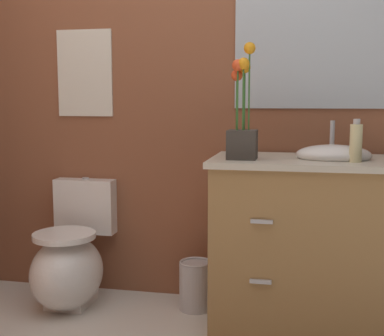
{
  "coord_description": "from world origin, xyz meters",
  "views": [
    {
      "loc": [
        0.46,
        -1.51,
        1.15
      ],
      "look_at": [
        -0.08,
        1.06,
        0.81
      ],
      "focal_mm": 49.15,
      "sensor_mm": 36.0,
      "label": 1
    }
  ],
  "objects": [
    {
      "name": "wall_mirror",
      "position": [
        0.49,
        1.4,
        1.45
      ],
      "size": [
        0.8,
        0.01,
        0.7
      ],
      "primitive_type": "cube",
      "color": "#B2BCC6"
    },
    {
      "name": "soap_bottle",
      "position": [
        0.7,
        1.0,
        0.95
      ],
      "size": [
        0.06,
        0.06,
        0.2
      ],
      "color": "beige",
      "rests_on": "vanity_cabinet"
    },
    {
      "name": "wall_back",
      "position": [
        0.2,
        1.43,
        1.25
      ],
      "size": [
        4.65,
        0.05,
        2.5
      ],
      "primitive_type": "cube",
      "color": "brown",
      "rests_on": "ground_plane"
    },
    {
      "name": "toilet",
      "position": [
        -0.79,
        1.13,
        0.24
      ],
      "size": [
        0.38,
        0.59,
        0.69
      ],
      "color": "white",
      "rests_on": "ground_plane"
    },
    {
      "name": "wall_poster",
      "position": [
        -0.79,
        1.4,
        1.3
      ],
      "size": [
        0.33,
        0.01,
        0.5
      ],
      "primitive_type": "cube",
      "color": "silver"
    },
    {
      "name": "vanity_cabinet",
      "position": [
        0.49,
        1.11,
        0.44
      ],
      "size": [
        0.94,
        0.56,
        1.04
      ],
      "color": "#9E7242",
      "rests_on": "ground_plane"
    },
    {
      "name": "trash_bin",
      "position": [
        -0.09,
        1.21,
        0.14
      ],
      "size": [
        0.18,
        0.18,
        0.27
      ],
      "color": "#B7B7BC",
      "rests_on": "ground_plane"
    },
    {
      "name": "flower_vase",
      "position": [
        0.17,
        1.02,
        1.03
      ],
      "size": [
        0.14,
        0.14,
        0.55
      ],
      "color": "#38332D",
      "rests_on": "vanity_cabinet"
    }
  ]
}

